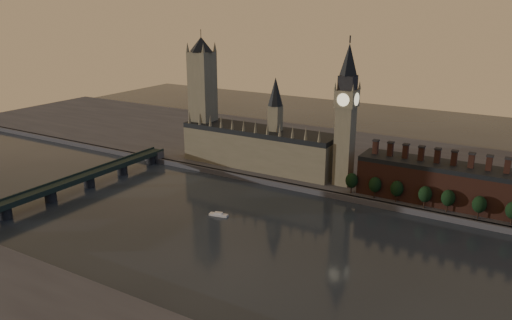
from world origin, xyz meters
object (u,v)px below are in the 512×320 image
(victoria_tower, at_px, (203,94))
(river_boat, at_px, (219,214))
(westminster_bridge, at_px, (67,185))
(big_ben, at_px, (346,114))

(victoria_tower, xyz_separation_m, river_boat, (79.72, -92.91, -58.14))
(victoria_tower, xyz_separation_m, westminster_bridge, (-35.00, -117.70, -51.65))
(big_ben, height_order, river_boat, big_ben)
(westminster_bridge, bearing_deg, river_boat, 12.19)
(westminster_bridge, bearing_deg, big_ben, 34.33)
(big_ben, distance_m, westminster_bridge, 205.83)
(big_ben, bearing_deg, victoria_tower, 177.80)
(victoria_tower, distance_m, river_boat, 135.53)
(westminster_bridge, height_order, river_boat, westminster_bridge)
(big_ben, xyz_separation_m, river_boat, (-50.28, -87.91, -55.88))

